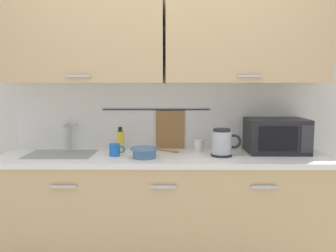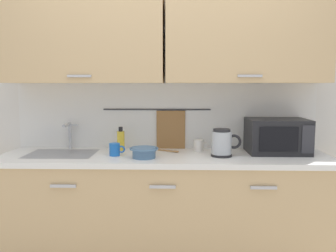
{
  "view_description": "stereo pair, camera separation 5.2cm",
  "coord_description": "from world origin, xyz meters",
  "px_view_note": "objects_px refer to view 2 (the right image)",
  "views": [
    {
      "loc": [
        0.05,
        -2.32,
        1.43
      ],
      "look_at": [
        0.03,
        0.33,
        1.12
      ],
      "focal_mm": 37.04,
      "sensor_mm": 36.0,
      "label": 1
    },
    {
      "loc": [
        0.1,
        -2.32,
        1.43
      ],
      "look_at": [
        0.03,
        0.33,
        1.12
      ],
      "focal_mm": 37.04,
      "sensor_mm": 36.0,
      "label": 2
    }
  ],
  "objects_px": {
    "mug_near_sink": "(115,149)",
    "mug_by_kettle": "(199,145)",
    "dish_soap_bottle": "(121,140)",
    "wooden_spoon": "(168,151)",
    "microwave": "(277,136)",
    "electric_kettle": "(222,143)",
    "mixing_bowl": "(144,152)"
  },
  "relations": [
    {
      "from": "electric_kettle",
      "to": "mug_near_sink",
      "type": "distance_m",
      "value": 0.81
    },
    {
      "from": "microwave",
      "to": "electric_kettle",
      "type": "height_order",
      "value": "microwave"
    },
    {
      "from": "electric_kettle",
      "to": "wooden_spoon",
      "type": "relative_size",
      "value": 0.91
    },
    {
      "from": "microwave",
      "to": "dish_soap_bottle",
      "type": "height_order",
      "value": "microwave"
    },
    {
      "from": "microwave",
      "to": "mug_near_sink",
      "type": "bearing_deg",
      "value": -173.22
    },
    {
      "from": "electric_kettle",
      "to": "dish_soap_bottle",
      "type": "distance_m",
      "value": 0.82
    },
    {
      "from": "mug_by_kettle",
      "to": "wooden_spoon",
      "type": "xyz_separation_m",
      "value": [
        -0.25,
        -0.02,
        -0.04
      ]
    },
    {
      "from": "mug_by_kettle",
      "to": "wooden_spoon",
      "type": "distance_m",
      "value": 0.26
    },
    {
      "from": "electric_kettle",
      "to": "mug_near_sink",
      "type": "height_order",
      "value": "electric_kettle"
    },
    {
      "from": "electric_kettle",
      "to": "dish_soap_bottle",
      "type": "xyz_separation_m",
      "value": [
        -0.8,
        0.2,
        -0.01
      ]
    },
    {
      "from": "mixing_bowl",
      "to": "electric_kettle",
      "type": "bearing_deg",
      "value": 7.33
    },
    {
      "from": "dish_soap_bottle",
      "to": "wooden_spoon",
      "type": "relative_size",
      "value": 0.79
    },
    {
      "from": "mixing_bowl",
      "to": "wooden_spoon",
      "type": "xyz_separation_m",
      "value": [
        0.17,
        0.25,
        -0.04
      ]
    },
    {
      "from": "microwave",
      "to": "mug_near_sink",
      "type": "relative_size",
      "value": 3.83
    },
    {
      "from": "microwave",
      "to": "mug_by_kettle",
      "type": "relative_size",
      "value": 3.83
    },
    {
      "from": "electric_kettle",
      "to": "dish_soap_bottle",
      "type": "bearing_deg",
      "value": 165.74
    },
    {
      "from": "microwave",
      "to": "electric_kettle",
      "type": "bearing_deg",
      "value": -161.72
    },
    {
      "from": "mug_near_sink",
      "to": "mug_by_kettle",
      "type": "xyz_separation_m",
      "value": [
        0.65,
        0.2,
        0.0
      ]
    },
    {
      "from": "mixing_bowl",
      "to": "wooden_spoon",
      "type": "height_order",
      "value": "mixing_bowl"
    },
    {
      "from": "electric_kettle",
      "to": "mug_near_sink",
      "type": "xyz_separation_m",
      "value": [
        -0.81,
        -0.0,
        -0.05
      ]
    },
    {
      "from": "microwave",
      "to": "mug_near_sink",
      "type": "distance_m",
      "value": 1.27
    },
    {
      "from": "mixing_bowl",
      "to": "mug_by_kettle",
      "type": "distance_m",
      "value": 0.5
    },
    {
      "from": "mug_near_sink",
      "to": "mug_by_kettle",
      "type": "height_order",
      "value": "same"
    },
    {
      "from": "dish_soap_bottle",
      "to": "mixing_bowl",
      "type": "bearing_deg",
      "value": -52.06
    },
    {
      "from": "dish_soap_bottle",
      "to": "mug_near_sink",
      "type": "distance_m",
      "value": 0.21
    },
    {
      "from": "mug_near_sink",
      "to": "dish_soap_bottle",
      "type": "bearing_deg",
      "value": 86.79
    },
    {
      "from": "mixing_bowl",
      "to": "wooden_spoon",
      "type": "bearing_deg",
      "value": 56.18
    },
    {
      "from": "wooden_spoon",
      "to": "dish_soap_bottle",
      "type": "bearing_deg",
      "value": 176.33
    },
    {
      "from": "mixing_bowl",
      "to": "mug_near_sink",
      "type": "bearing_deg",
      "value": 162.07
    },
    {
      "from": "electric_kettle",
      "to": "wooden_spoon",
      "type": "height_order",
      "value": "electric_kettle"
    },
    {
      "from": "mug_near_sink",
      "to": "wooden_spoon",
      "type": "height_order",
      "value": "mug_near_sink"
    },
    {
      "from": "electric_kettle",
      "to": "dish_soap_bottle",
      "type": "relative_size",
      "value": 1.16
    }
  ]
}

